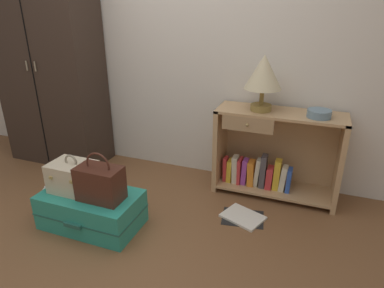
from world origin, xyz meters
The scene contains 11 objects.
ground_plane centered at (0.00, 0.00, 0.00)m, with size 9.00×9.00×0.00m, color brown.
back_wall centered at (0.00, 1.50, 1.30)m, with size 6.40×0.10×2.60m, color silver.
wardrobe centered at (-1.30, 1.20, 1.03)m, with size 1.01×0.47×2.05m.
bookshelf centered at (0.92, 1.26, 0.35)m, with size 1.04×0.37×0.75m.
table_lamp centered at (0.80, 1.23, 1.05)m, with size 0.30×0.30×0.45m.
bowl centered at (1.25, 1.20, 0.78)m, with size 0.18×0.18×0.06m, color slate.
suitcase_large centered at (-0.25, 0.29, 0.13)m, with size 0.74×0.44×0.27m.
train_case centered at (-0.39, 0.30, 0.38)m, with size 0.32×0.25×0.29m.
handbag centered at (-0.13, 0.27, 0.40)m, with size 0.32×0.19×0.36m.
bottle centered at (-0.72, 0.35, 0.09)m, with size 0.08×0.08×0.20m.
open_book_on_floor centered at (0.80, 0.78, 0.01)m, with size 0.37×0.32×0.02m.
Camera 1 is at (1.21, -1.44, 1.56)m, focal length 31.51 mm.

